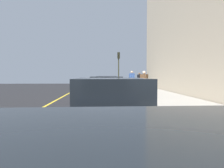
% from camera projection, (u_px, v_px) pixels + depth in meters
% --- Properties ---
extents(ground_plane, '(56.00, 56.00, 0.00)m').
position_uv_depth(ground_plane, '(108.00, 104.00, 11.25)').
color(ground_plane, black).
extents(sidewalk, '(28.00, 4.60, 0.15)m').
position_uv_depth(sidewalk, '(167.00, 102.00, 11.40)').
color(sidewalk, '#A39E93').
rests_on(sidewalk, ground).
extents(lane_stripe_centre, '(28.00, 0.14, 0.01)m').
position_uv_depth(lane_stripe_centre, '(49.00, 104.00, 11.09)').
color(lane_stripe_centre, gold).
rests_on(lane_stripe_centre, ground).
extents(snow_bank_curb, '(5.10, 0.56, 0.22)m').
position_uv_depth(snow_bank_curb, '(116.00, 96.00, 14.33)').
color(snow_bank_curb, white).
rests_on(snow_bank_curb, ground).
extents(parked_car_black, '(4.41, 1.96, 1.51)m').
position_uv_depth(parked_car_black, '(110.00, 109.00, 5.04)').
color(parked_car_black, black).
rests_on(parked_car_black, ground).
extents(parked_car_maroon, '(4.72, 1.96, 1.51)m').
position_uv_depth(parked_car_maroon, '(106.00, 90.00, 11.18)').
color(parked_car_maroon, black).
rests_on(parked_car_maroon, ground).
extents(parked_car_silver, '(4.60, 1.97, 1.51)m').
position_uv_depth(parked_car_silver, '(106.00, 85.00, 17.66)').
color(parked_car_silver, black).
rests_on(parked_car_silver, ground).
extents(pedestrian_brown_coat, '(0.53, 0.54, 1.72)m').
position_uv_depth(pedestrian_brown_coat, '(144.00, 83.00, 13.78)').
color(pedestrian_brown_coat, black).
rests_on(pedestrian_brown_coat, sidewalk).
extents(pedestrian_black_coat, '(0.54, 0.54, 1.72)m').
position_uv_depth(pedestrian_black_coat, '(139.00, 80.00, 23.21)').
color(pedestrian_black_coat, black).
rests_on(pedestrian_black_coat, sidewalk).
extents(pedestrian_blue_coat, '(0.61, 0.52, 1.85)m').
position_uv_depth(pedestrian_blue_coat, '(132.00, 80.00, 20.11)').
color(pedestrian_blue_coat, black).
rests_on(pedestrian_blue_coat, sidewalk).
extents(traffic_light_pole, '(0.35, 0.26, 3.98)m').
position_uv_depth(traffic_light_pole, '(119.00, 64.00, 22.84)').
color(traffic_light_pole, '#2D2D19').
rests_on(traffic_light_pole, sidewalk).
extents(rolling_suitcase, '(0.34, 0.22, 0.99)m').
position_uv_depth(rolling_suitcase, '(140.00, 85.00, 23.62)').
color(rolling_suitcase, '#191E38').
rests_on(rolling_suitcase, sidewalk).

